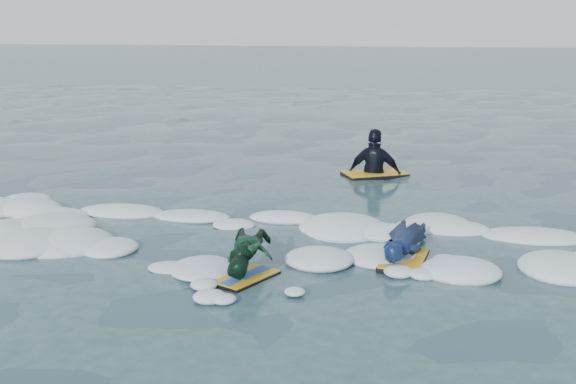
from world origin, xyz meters
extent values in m
plane|color=#1C3D45|center=(0.00, 0.00, 0.00)|extent=(120.00, 120.00, 0.00)
cube|color=black|center=(1.76, 0.12, 0.03)|extent=(0.67, 1.00, 0.05)
cube|color=orange|center=(1.76, 0.12, 0.06)|extent=(0.64, 0.98, 0.02)
imported|color=navy|center=(1.76, 0.37, 0.20)|extent=(0.77, 1.46, 0.33)
cube|color=black|center=(-0.02, -0.75, 0.03)|extent=(0.76, 0.89, 0.04)
cube|color=orange|center=(-0.02, -0.75, 0.06)|extent=(0.74, 0.87, 0.01)
cube|color=blue|center=(-0.02, -0.75, 0.07)|extent=(0.49, 0.72, 0.00)
imported|color=#103C25|center=(-0.02, -0.55, 0.25)|extent=(0.58, 1.18, 0.44)
cube|color=black|center=(1.24, 4.89, 0.04)|extent=(1.32, 1.07, 0.06)
cube|color=orange|center=(1.24, 4.89, 0.08)|extent=(1.29, 1.04, 0.02)
imported|color=black|center=(1.24, 4.89, 0.02)|extent=(1.08, 0.59, 1.74)
camera|label=1|loc=(1.61, -8.30, 2.95)|focal=45.00mm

